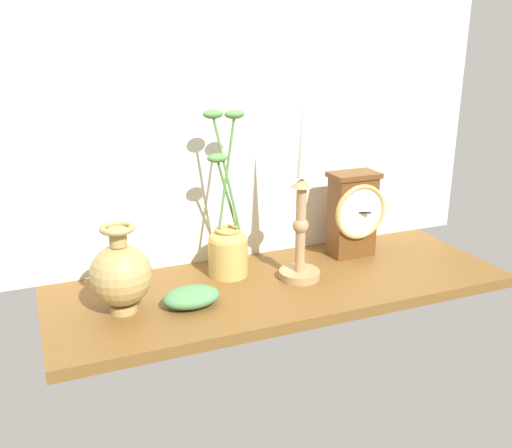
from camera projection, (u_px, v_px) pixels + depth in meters
ground_plane at (281, 286)px, 126.01cm from camera, size 100.00×36.00×2.40cm
back_wall at (249, 121)px, 131.55cm from camera, size 120.00×2.00×65.00cm
mantel_clock at (353, 213)px, 137.29cm from camera, size 13.40×9.08×20.56cm
candlestick_tall_left at (302, 220)px, 122.60cm from camera, size 9.09×9.09×42.48cm
brass_vase_bulbous at (121, 274)px, 109.64cm from camera, size 12.06×12.06×17.76cm
brass_vase_jar at (227, 241)px, 126.57cm from camera, size 8.95×8.83×36.81cm
ivy_sprig at (191, 297)px, 113.61cm from camera, size 11.62×8.13×3.94cm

